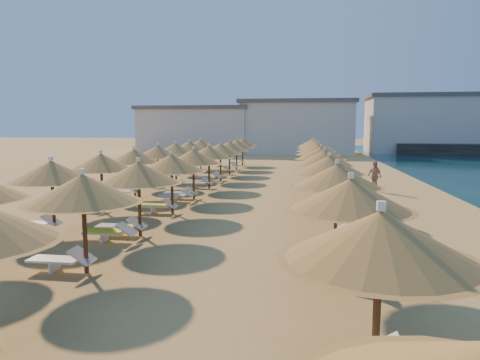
# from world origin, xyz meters

# --- Properties ---
(ground) EXTENTS (220.00, 220.00, 0.00)m
(ground) POSITION_xyz_m (0.00, 0.00, 0.00)
(ground) COLOR tan
(ground) RESTS_ON ground
(hotel_blocks) EXTENTS (47.37, 11.43, 8.10)m
(hotel_blocks) POSITION_xyz_m (3.29, 45.21, 3.70)
(hotel_blocks) COLOR beige
(hotel_blocks) RESTS_ON ground
(parasol_row_east) EXTENTS (3.05, 41.43, 2.77)m
(parasol_row_east) POSITION_xyz_m (2.81, 5.92, 2.20)
(parasol_row_east) COLOR brown
(parasol_row_east) RESTS_ON ground
(parasol_row_west) EXTENTS (3.05, 41.43, 2.77)m
(parasol_row_west) POSITION_xyz_m (-3.91, 5.92, 2.20)
(parasol_row_west) COLOR brown
(parasol_row_west) RESTS_ON ground
(parasol_row_inland) EXTENTS (3.05, 29.92, 2.77)m
(parasol_row_inland) POSITION_xyz_m (-7.15, 7.84, 2.20)
(parasol_row_inland) COLOR brown
(parasol_row_inland) RESTS_ON ground
(loungers) EXTENTS (13.10, 39.84, 0.66)m
(loungers) POSITION_xyz_m (-1.89, 6.20, 0.34)
(loungers) COLOR white
(loungers) RESTS_ON ground
(beachgoer_b) EXTENTS (0.97, 1.05, 1.74)m
(beachgoer_b) POSITION_xyz_m (3.80, 2.45, 0.87)
(beachgoer_b) COLOR tan
(beachgoer_b) RESTS_ON ground
(beachgoer_c) EXTENTS (0.93, 1.13, 1.80)m
(beachgoer_c) POSITION_xyz_m (5.96, 9.96, 0.90)
(beachgoer_c) COLOR tan
(beachgoer_c) RESTS_ON ground
(beachgoer_a) EXTENTS (0.50, 0.71, 1.82)m
(beachgoer_a) POSITION_xyz_m (3.63, 1.40, 0.91)
(beachgoer_a) COLOR tan
(beachgoer_a) RESTS_ON ground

